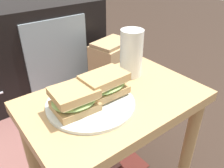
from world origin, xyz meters
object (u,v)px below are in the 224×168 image
plate (91,103)px  beer_glass (131,54)px  tv_cabinet (25,51)px  sandwich_front (74,99)px  sandwich_back (104,84)px  paper_bag (111,71)px

plate → beer_glass: (0.22, 0.07, 0.07)m
tv_cabinet → sandwich_front: 0.98m
plate → sandwich_back: sandwich_back is taller
sandwich_back → paper_bag: sandwich_back is taller
tv_cabinet → paper_bag: bearing=-47.4°
tv_cabinet → sandwich_back: (-0.06, -0.94, 0.22)m
plate → paper_bag: (0.49, 0.53, -0.27)m
sandwich_front → beer_glass: 0.28m
plate → sandwich_front: bearing=-178.2°
sandwich_front → paper_bag: (0.54, 0.53, -0.31)m
sandwich_front → beer_glass: bearing=14.6°
plate → beer_glass: 0.24m
tv_cabinet → sandwich_front: bearing=-99.9°
plate → paper_bag: bearing=47.4°
tv_cabinet → plate: (-0.11, -0.94, 0.17)m
beer_glass → paper_bag: (0.27, 0.46, -0.35)m
paper_bag → sandwich_back: bearing=-129.5°
plate → beer_glass: beer_glass is taller
sandwich_front → paper_bag: size_ratio=0.34×
beer_glass → paper_bag: beer_glass is taller
beer_glass → paper_bag: size_ratio=0.42×
sandwich_front → sandwich_back: (0.10, 0.00, 0.01)m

